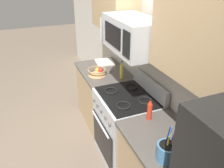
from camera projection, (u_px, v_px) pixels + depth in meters
The scene contains 12 objects.
ground_plane at pixel (81, 167), 2.98m from camera, with size 16.00×16.00×0.00m, color #6B5B4C.
wall_back at pixel (159, 62), 2.72m from camera, with size 8.00×0.10×2.60m, color beige.
counter_left at pixel (103, 96), 3.69m from camera, with size 0.95×0.66×0.91m.
range_oven at pixel (127, 126), 2.97m from camera, with size 0.76×0.70×1.09m.
microwave at pixel (132, 35), 2.43m from camera, with size 0.77×0.44×0.36m.
upper_cabinets_left at pixel (114, 4), 3.11m from camera, with size 0.94×0.34×0.70m.
upper_cabinets_right at pixel (204, 37), 1.68m from camera, with size 0.93×0.34×0.70m.
utensil_crock at pixel (167, 151), 1.85m from camera, with size 0.17×0.17×0.35m.
fruit_basket at pixel (97, 72), 3.30m from camera, with size 0.26×0.26×0.11m.
cutting_board at pixel (105, 62), 3.75m from camera, with size 0.31×0.28×0.02m, color silver.
bottle_hot_sauce at pixel (150, 110), 2.33m from camera, with size 0.05×0.05×0.24m.
bottle_oil at pixel (122, 70), 3.19m from camera, with size 0.06×0.06×0.25m.
Camera 1 is at (2.14, -0.43, 2.33)m, focal length 37.00 mm.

